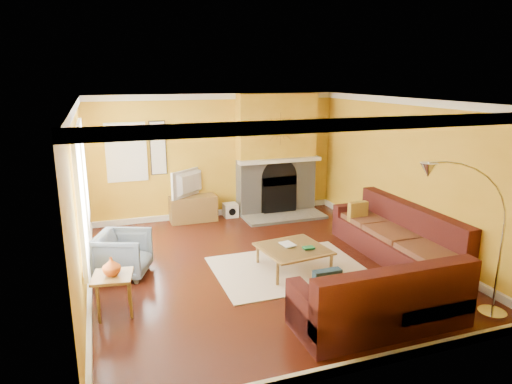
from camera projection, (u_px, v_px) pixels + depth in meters
name	position (u px, v px, depth m)	size (l,w,h in m)	color
floor	(262.00, 266.00, 7.63)	(5.50, 6.00, 0.02)	#4D1C10
ceiling	(263.00, 100.00, 6.95)	(5.50, 6.00, 0.02)	white
wall_back	(216.00, 156.00, 10.04)	(5.50, 0.02, 2.70)	gold
wall_front	(366.00, 254.00, 4.54)	(5.50, 0.02, 2.70)	gold
wall_left	(79.00, 202.00, 6.41)	(0.02, 6.00, 2.70)	gold
wall_right	(407.00, 175.00, 8.17)	(0.02, 6.00, 2.70)	gold
baseboard	(262.00, 262.00, 7.61)	(5.50, 6.00, 0.12)	white
crown_molding	(263.00, 105.00, 6.97)	(5.50, 6.00, 0.12)	white
window_left_near	(82.00, 173.00, 7.57)	(0.06, 1.22, 1.72)	white
window_left_far	(80.00, 202.00, 5.83)	(0.06, 1.22, 1.72)	white
window_back	(126.00, 152.00, 9.34)	(0.82, 0.06, 1.22)	white
wall_art	(158.00, 148.00, 9.54)	(0.34, 0.04, 1.14)	white
fireplace	(276.00, 154.00, 10.28)	(1.80, 0.40, 2.70)	gray
mantel	(280.00, 160.00, 10.09)	(1.92, 0.22, 0.08)	white
hearth	(285.00, 217.00, 10.11)	(1.80, 0.70, 0.06)	gray
sunburst	(280.00, 129.00, 9.92)	(0.70, 0.04, 0.70)	olive
rug	(289.00, 269.00, 7.46)	(2.40, 1.80, 0.02)	beige
sectional_sofa	(353.00, 249.00, 7.12)	(3.10, 3.70, 0.90)	#471816
coffee_table	(293.00, 259.00, 7.38)	(1.00, 1.00, 0.40)	white
media_console	(193.00, 209.00, 9.88)	(1.00, 0.45, 0.55)	olive
tv	(192.00, 183.00, 9.74)	(1.02, 0.13, 0.59)	black
subwoofer	(230.00, 210.00, 10.21)	(0.30, 0.30, 0.30)	white
armchair	(123.00, 254.00, 7.15)	(0.76, 0.78, 0.71)	slate
side_table	(114.00, 294.00, 6.01)	(0.50, 0.50, 0.55)	olive
vase	(111.00, 266.00, 5.91)	(0.24, 0.24, 0.25)	#CB5418
book	(282.00, 245.00, 7.37)	(0.20, 0.27, 0.03)	white
arc_lamp	(466.00, 245.00, 5.58)	(1.35, 0.36, 2.12)	silver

